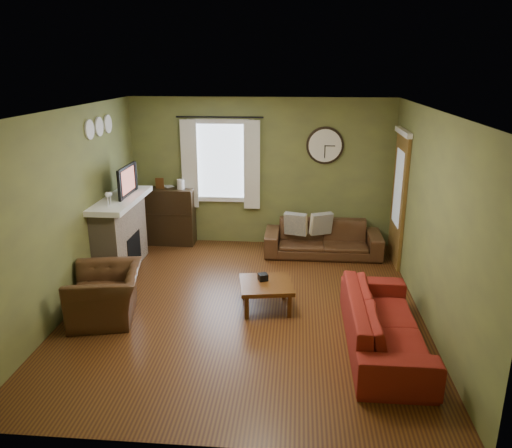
# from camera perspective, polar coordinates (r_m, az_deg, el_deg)

# --- Properties ---
(floor) EXTENTS (4.60, 5.20, 0.00)m
(floor) POSITION_cam_1_polar(r_m,az_deg,el_deg) (6.82, -1.14, -9.44)
(floor) COLOR #4A2811
(floor) RESTS_ON ground
(ceiling) EXTENTS (4.60, 5.20, 0.00)m
(ceiling) POSITION_cam_1_polar(r_m,az_deg,el_deg) (6.09, -1.29, 12.88)
(ceiling) COLOR white
(ceiling) RESTS_ON ground
(wall_left) EXTENTS (0.00, 5.20, 2.60)m
(wall_left) POSITION_cam_1_polar(r_m,az_deg,el_deg) (6.96, -20.41, 1.47)
(wall_left) COLOR #636A36
(wall_left) RESTS_ON ground
(wall_right) EXTENTS (0.00, 5.20, 2.60)m
(wall_right) POSITION_cam_1_polar(r_m,az_deg,el_deg) (6.51, 19.35, 0.53)
(wall_right) COLOR #636A36
(wall_right) RESTS_ON ground
(wall_back) EXTENTS (4.60, 0.00, 2.60)m
(wall_back) POSITION_cam_1_polar(r_m,az_deg,el_deg) (8.85, 0.57, 5.89)
(wall_back) COLOR #636A36
(wall_back) RESTS_ON ground
(wall_front) EXTENTS (4.60, 0.00, 2.60)m
(wall_front) POSITION_cam_1_polar(r_m,az_deg,el_deg) (3.94, -5.25, -9.79)
(wall_front) COLOR #636A36
(wall_front) RESTS_ON ground
(fireplace) EXTENTS (0.40, 1.40, 1.10)m
(fireplace) POSITION_cam_1_polar(r_m,az_deg,el_deg) (8.11, -15.22, -1.35)
(fireplace) COLOR tan
(fireplace) RESTS_ON floor
(firebox) EXTENTS (0.04, 0.60, 0.55)m
(firebox) POSITION_cam_1_polar(r_m,az_deg,el_deg) (8.13, -13.82, -3.07)
(firebox) COLOR black
(firebox) RESTS_ON fireplace
(mantel) EXTENTS (0.58, 1.60, 0.08)m
(mantel) POSITION_cam_1_polar(r_m,az_deg,el_deg) (7.93, -15.36, 2.67)
(mantel) COLOR white
(mantel) RESTS_ON fireplace
(tv) EXTENTS (0.08, 0.60, 0.35)m
(tv) POSITION_cam_1_polar(r_m,az_deg,el_deg) (8.01, -14.99, 4.43)
(tv) COLOR black
(tv) RESTS_ON mantel
(tv_screen) EXTENTS (0.02, 0.62, 0.36)m
(tv_screen) POSITION_cam_1_polar(r_m,az_deg,el_deg) (7.97, -14.48, 4.82)
(tv_screen) COLOR #994C3F
(tv_screen) RESTS_ON mantel
(medallion_left) EXTENTS (0.28, 0.28, 0.03)m
(medallion_left) POSITION_cam_1_polar(r_m,az_deg,el_deg) (7.49, -18.50, 10.20)
(medallion_left) COLOR white
(medallion_left) RESTS_ON wall_left
(medallion_mid) EXTENTS (0.28, 0.28, 0.03)m
(medallion_mid) POSITION_cam_1_polar(r_m,az_deg,el_deg) (7.81, -17.50, 10.57)
(medallion_mid) COLOR white
(medallion_mid) RESTS_ON wall_left
(medallion_right) EXTENTS (0.28, 0.28, 0.03)m
(medallion_right) POSITION_cam_1_polar(r_m,az_deg,el_deg) (8.13, -16.58, 10.91)
(medallion_right) COLOR white
(medallion_right) RESTS_ON wall_left
(window_pane) EXTENTS (1.00, 0.02, 1.30)m
(window_pane) POSITION_cam_1_polar(r_m,az_deg,el_deg) (8.87, -3.98, 7.20)
(window_pane) COLOR silver
(window_pane) RESTS_ON wall_back
(curtain_rod) EXTENTS (0.03, 0.03, 1.50)m
(curtain_rod) POSITION_cam_1_polar(r_m,az_deg,el_deg) (8.66, -4.20, 12.09)
(curtain_rod) COLOR black
(curtain_rod) RESTS_ON wall_back
(curtain_left) EXTENTS (0.28, 0.04, 1.55)m
(curtain_left) POSITION_cam_1_polar(r_m,az_deg,el_deg) (8.88, -7.61, 6.77)
(curtain_left) COLOR silver
(curtain_left) RESTS_ON wall_back
(curtain_right) EXTENTS (0.28, 0.04, 1.55)m
(curtain_right) POSITION_cam_1_polar(r_m,az_deg,el_deg) (8.71, -0.48, 6.71)
(curtain_right) COLOR silver
(curtain_right) RESTS_ON wall_back
(wall_clock) EXTENTS (0.64, 0.06, 0.64)m
(wall_clock) POSITION_cam_1_polar(r_m,az_deg,el_deg) (8.69, 7.89, 8.87)
(wall_clock) COLOR white
(wall_clock) RESTS_ON wall_back
(door) EXTENTS (0.05, 0.90, 2.10)m
(door) POSITION_cam_1_polar(r_m,az_deg,el_deg) (8.31, 15.99, 2.65)
(door) COLOR brown
(door) RESTS_ON floor
(bookshelf) EXTENTS (0.86, 0.37, 1.02)m
(bookshelf) POSITION_cam_1_polar(r_m,az_deg,el_deg) (9.11, -9.75, 0.86)
(bookshelf) COLOR black
(bookshelf) RESTS_ON floor
(book) EXTENTS (0.26, 0.27, 0.02)m
(book) POSITION_cam_1_polar(r_m,az_deg,el_deg) (9.11, -10.47, 3.75)
(book) COLOR #4C290F
(book) RESTS_ON bookshelf
(sofa_brown) EXTENTS (1.96, 0.77, 0.57)m
(sofa_brown) POSITION_cam_1_polar(r_m,az_deg,el_deg) (8.58, 7.63, -1.67)
(sofa_brown) COLOR #3F2616
(sofa_brown) RESTS_ON floor
(pillow_left) EXTENTS (0.40, 0.22, 0.38)m
(pillow_left) POSITION_cam_1_polar(r_m,az_deg,el_deg) (8.45, 4.56, 0.00)
(pillow_left) COLOR gray
(pillow_left) RESTS_ON sofa_brown
(pillow_right) EXTENTS (0.39, 0.26, 0.37)m
(pillow_right) POSITION_cam_1_polar(r_m,az_deg,el_deg) (8.51, 7.46, 0.04)
(pillow_right) COLOR gray
(pillow_right) RESTS_ON sofa_brown
(sofa_red) EXTENTS (0.82, 2.10, 0.61)m
(sofa_red) POSITION_cam_1_polar(r_m,az_deg,el_deg) (5.98, 14.44, -10.91)
(sofa_red) COLOR maroon
(sofa_red) RESTS_ON floor
(armchair) EXTENTS (1.05, 1.15, 0.64)m
(armchair) POSITION_cam_1_polar(r_m,az_deg,el_deg) (6.71, -16.76, -7.68)
(armchair) COLOR #3F2616
(armchair) RESTS_ON floor
(coffee_table) EXTENTS (0.78, 0.78, 0.36)m
(coffee_table) POSITION_cam_1_polar(r_m,az_deg,el_deg) (6.72, 1.14, -8.16)
(coffee_table) COLOR #4C290F
(coffee_table) RESTS_ON floor
(tissue_box) EXTENTS (0.15, 0.15, 0.09)m
(tissue_box) POSITION_cam_1_polar(r_m,az_deg,el_deg) (6.70, 0.79, -6.16)
(tissue_box) COLOR black
(tissue_box) RESTS_ON coffee_table
(wine_glass_a) EXTENTS (0.07, 0.07, 0.21)m
(wine_glass_a) POSITION_cam_1_polar(r_m,az_deg,el_deg) (7.43, -16.60, 2.72)
(wine_glass_a) COLOR white
(wine_glass_a) RESTS_ON mantel
(wine_glass_b) EXTENTS (0.06, 0.06, 0.18)m
(wine_glass_b) POSITION_cam_1_polar(r_m,az_deg,el_deg) (7.53, -16.32, 2.83)
(wine_glass_b) COLOR white
(wine_glass_b) RESTS_ON mantel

